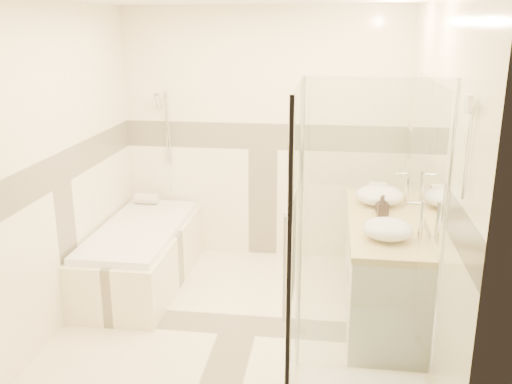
# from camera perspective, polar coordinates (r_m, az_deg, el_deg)

# --- Properties ---
(room) EXTENTS (2.82, 3.02, 2.52)m
(room) POSITION_cam_1_polar(r_m,az_deg,el_deg) (4.25, -1.03, 1.80)
(room) COLOR #FCF0C8
(room) RESTS_ON ground
(bathtub) EXTENTS (0.75, 1.70, 0.56)m
(bathtub) POSITION_cam_1_polar(r_m,az_deg,el_deg) (5.40, -11.40, -5.89)
(bathtub) COLOR #FFF3CB
(bathtub) RESTS_ON ground
(vanity) EXTENTS (0.58, 1.62, 0.85)m
(vanity) POSITION_cam_1_polar(r_m,az_deg,el_deg) (4.77, 12.48, -7.50)
(vanity) COLOR white
(vanity) RESTS_ON ground
(shower_enclosure) EXTENTS (0.96, 0.93, 2.04)m
(shower_enclosure) POSITION_cam_1_polar(r_m,az_deg,el_deg) (3.59, 9.30, -14.50)
(shower_enclosure) COLOR #FFF3CB
(shower_enclosure) RESTS_ON ground
(vessel_sink_near) EXTENTS (0.40, 0.40, 0.16)m
(vessel_sink_near) POSITION_cam_1_polar(r_m,az_deg,el_deg) (4.97, 12.28, -0.30)
(vessel_sink_near) COLOR white
(vessel_sink_near) RESTS_ON vanity
(vessel_sink_far) EXTENTS (0.36, 0.36, 0.14)m
(vessel_sink_far) POSITION_cam_1_polar(r_m,az_deg,el_deg) (4.20, 13.05, -3.63)
(vessel_sink_far) COLOR white
(vessel_sink_far) RESTS_ON vanity
(faucet_near) EXTENTS (0.12, 0.03, 0.29)m
(faucet_near) POSITION_cam_1_polar(r_m,az_deg,el_deg) (4.96, 14.82, 0.60)
(faucet_near) COLOR silver
(faucet_near) RESTS_ON vanity
(faucet_far) EXTENTS (0.12, 0.03, 0.29)m
(faucet_far) POSITION_cam_1_polar(r_m,az_deg,el_deg) (4.19, 16.07, -2.48)
(faucet_far) COLOR silver
(faucet_far) RESTS_ON vanity
(amenity_bottle_a) EXTENTS (0.09, 0.09, 0.18)m
(amenity_bottle_a) POSITION_cam_1_polar(r_m,az_deg,el_deg) (4.62, 12.60, -1.45)
(amenity_bottle_a) COLOR black
(amenity_bottle_a) RESTS_ON vanity
(amenity_bottle_b) EXTENTS (0.14, 0.14, 0.15)m
(amenity_bottle_b) POSITION_cam_1_polar(r_m,az_deg,el_deg) (4.73, 12.49, -1.24)
(amenity_bottle_b) COLOR black
(amenity_bottle_b) RESTS_ON vanity
(folded_towels) EXTENTS (0.18, 0.28, 0.09)m
(folded_towels) POSITION_cam_1_polar(r_m,az_deg,el_deg) (5.24, 12.04, 0.17)
(folded_towels) COLOR white
(folded_towels) RESTS_ON vanity
(rolled_towel) EXTENTS (0.24, 0.11, 0.11)m
(rolled_towel) POSITION_cam_1_polar(r_m,az_deg,el_deg) (5.92, -10.88, -0.67)
(rolled_towel) COLOR white
(rolled_towel) RESTS_ON bathtub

